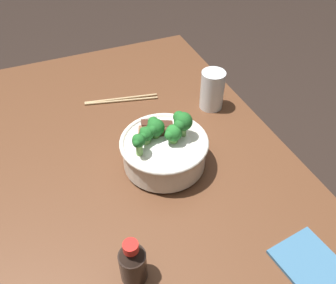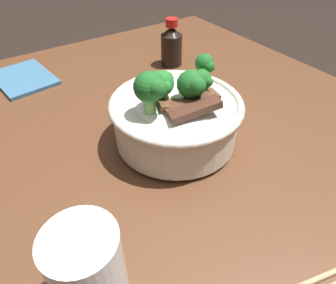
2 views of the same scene
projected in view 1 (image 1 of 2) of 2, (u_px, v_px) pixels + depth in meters
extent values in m
cube|color=#56331E|center=(135.00, 161.00, 0.95)|extent=(1.17, 0.78, 0.05)
cube|color=#56331E|center=(168.00, 128.00, 1.63)|extent=(0.09, 0.09, 0.71)
cube|color=#56331E|center=(31.00, 165.00, 1.46)|extent=(0.09, 0.09, 0.71)
cylinder|color=silver|center=(164.00, 163.00, 0.91)|extent=(0.09, 0.09, 0.01)
cylinder|color=silver|center=(164.00, 152.00, 0.88)|extent=(0.21, 0.21, 0.07)
torus|color=silver|center=(164.00, 142.00, 0.86)|extent=(0.22, 0.22, 0.01)
ellipsoid|color=white|center=(164.00, 147.00, 0.87)|extent=(0.17, 0.17, 0.06)
cube|color=#563323|center=(159.00, 130.00, 0.86)|extent=(0.03, 0.08, 0.02)
cube|color=brown|center=(162.00, 133.00, 0.86)|extent=(0.05, 0.08, 0.02)
cube|color=brown|center=(142.00, 134.00, 0.85)|extent=(0.05, 0.04, 0.02)
cube|color=#4C2B1E|center=(157.00, 125.00, 0.88)|extent=(0.04, 0.08, 0.02)
cylinder|color=#6BA84C|center=(173.00, 140.00, 0.84)|extent=(0.02, 0.02, 0.02)
sphere|color=#237028|center=(174.00, 133.00, 0.83)|extent=(0.04, 0.04, 0.04)
sphere|color=#237028|center=(172.00, 129.00, 0.84)|extent=(0.02, 0.02, 0.02)
sphere|color=#237028|center=(170.00, 135.00, 0.82)|extent=(0.02, 0.02, 0.02)
cylinder|color=#7AB256|center=(147.00, 140.00, 0.84)|extent=(0.02, 0.02, 0.02)
sphere|color=#1E6023|center=(146.00, 134.00, 0.83)|extent=(0.03, 0.03, 0.03)
sphere|color=#1E6023|center=(143.00, 131.00, 0.83)|extent=(0.02, 0.02, 0.02)
sphere|color=#1E6023|center=(144.00, 137.00, 0.82)|extent=(0.02, 0.02, 0.02)
cylinder|color=#7AB256|center=(139.00, 149.00, 0.81)|extent=(0.02, 0.02, 0.03)
sphere|color=#1E6023|center=(139.00, 141.00, 0.80)|extent=(0.03, 0.03, 0.03)
sphere|color=#1E6023|center=(137.00, 138.00, 0.80)|extent=(0.02, 0.02, 0.02)
sphere|color=#1E6023|center=(137.00, 143.00, 0.79)|extent=(0.02, 0.02, 0.02)
cylinder|color=#7AB256|center=(183.00, 131.00, 0.86)|extent=(0.02, 0.02, 0.03)
sphere|color=#1E6023|center=(183.00, 121.00, 0.84)|extent=(0.05, 0.05, 0.05)
sphere|color=#1E6023|center=(179.00, 117.00, 0.85)|extent=(0.03, 0.03, 0.03)
sphere|color=#1E6023|center=(179.00, 126.00, 0.83)|extent=(0.03, 0.03, 0.03)
cylinder|color=#6BA84C|center=(156.00, 135.00, 0.85)|extent=(0.02, 0.02, 0.02)
sphere|color=#1E6023|center=(156.00, 127.00, 0.84)|extent=(0.04, 0.04, 0.04)
sphere|color=#1E6023|center=(153.00, 122.00, 0.84)|extent=(0.03, 0.03, 0.03)
sphere|color=#1E6023|center=(153.00, 130.00, 0.82)|extent=(0.02, 0.02, 0.02)
cylinder|color=white|center=(211.00, 105.00, 1.09)|extent=(0.07, 0.07, 0.00)
cylinder|color=white|center=(212.00, 90.00, 1.05)|extent=(0.07, 0.07, 0.12)
cylinder|color=silver|center=(211.00, 99.00, 1.07)|extent=(0.06, 0.06, 0.05)
cylinder|color=tan|center=(122.00, 101.00, 1.10)|extent=(0.06, 0.22, 0.01)
cylinder|color=tan|center=(121.00, 99.00, 1.11)|extent=(0.05, 0.22, 0.01)
cylinder|color=black|center=(133.00, 266.00, 0.67)|extent=(0.05, 0.05, 0.07)
cone|color=black|center=(131.00, 253.00, 0.63)|extent=(0.05, 0.05, 0.02)
cylinder|color=red|center=(131.00, 247.00, 0.62)|extent=(0.03, 0.03, 0.02)
cube|color=#386689|center=(315.00, 269.00, 0.70)|extent=(0.17, 0.13, 0.01)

